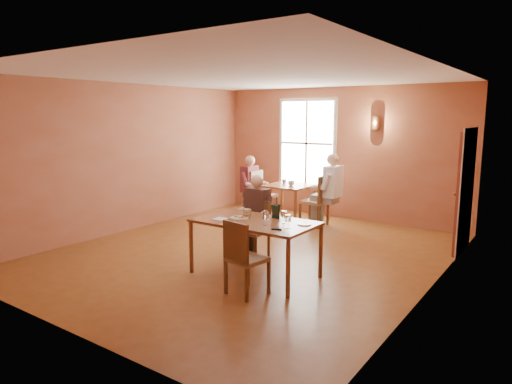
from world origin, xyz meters
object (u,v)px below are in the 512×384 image
Objects in this scene: diner_white at (316,191)px; diner_maroon at (263,188)px; diner_main at (252,220)px; chair_empty at (247,257)px; second_table at (288,203)px; main_table at (255,248)px; chair_diner_maroon at (264,195)px; chair_diner_main at (253,230)px; chair_diner_white at (314,200)px.

diner_maroon is (-1.36, 0.00, -0.06)m from diner_white.
diner_main is at bearing -175.31° from diner_white.
second_table is at bearing 123.93° from chair_empty.
main_table is at bearing 127.29° from chair_empty.
chair_empty is at bearing 31.50° from diner_maroon.
chair_diner_maroon is (-2.05, 3.28, 0.13)m from main_table.
chair_diner_main is 0.88× the size of chair_diner_maroon.
chair_diner_main is at bearing -71.17° from second_table.
diner_maroon reaches higher than second_table.
diner_maroon is at bearing -90.00° from chair_diner_maroon.
chair_diner_maroon is (-1.30, 0.00, -0.01)m from chair_diner_white.
diner_white reaches higher than diner_maroon.
diner_white is 1.39× the size of chair_diner_maroon.
chair_diner_main is 2.66m from diner_white.
chair_diner_maroon reaches higher than chair_diner_main.
chair_diner_white is at bearing 0.00° from second_table.
diner_main is at bearing 90.00° from chair_diner_main.
diner_white is (-0.22, 2.66, 0.10)m from diner_main.
diner_maroon reaches higher than main_table.
chair_diner_main is at bearing 30.45° from chair_diner_maroon.
chair_diner_main is 2.65m from chair_diner_white.
diner_main is 1.20× the size of chair_diner_white.
diner_white is at bearing 90.00° from diner_maroon.
second_table is 0.86× the size of chair_diner_maroon.
diner_maroon is (-2.08, 3.28, 0.28)m from main_table.
second_table is at bearing -71.17° from chair_diner_main.
chair_empty is (0.83, -1.30, 0.03)m from chair_diner_main.
second_table is at bearing 113.06° from main_table.
diner_main reaches higher than chair_diner_white.
diner_maroon is at bearing 180.00° from second_table.
diner_maroon is at bearing 122.33° from main_table.
diner_main is 1.21× the size of chair_diner_maroon.
chair_empty is 4.60m from chair_diner_maroon.
chair_diner_maroon is (-1.55, 2.66, -0.11)m from diner_main.
chair_diner_maroon is (-2.38, 3.93, 0.04)m from chair_empty.
chair_diner_white is (-0.75, 3.28, 0.13)m from main_table.
second_table is (-0.90, 2.66, -0.24)m from diner_main.
chair_diner_main is (-0.50, 0.65, 0.06)m from main_table.
chair_diner_white is (-1.08, 3.93, 0.04)m from chair_empty.
second_table is at bearing 90.00° from diner_maroon.
diner_maroon is (-1.58, 2.63, 0.22)m from chair_diner_main.
main_table is 3.37m from chair_diner_white.
chair_diner_white reaches higher than main_table.
diner_main is 3.10m from diner_maroon.
chair_diner_main is at bearing 30.93° from diner_maroon.
chair_empty is 0.92× the size of chair_diner_white.
diner_main reaches higher than chair_empty.
chair_diner_main reaches higher than main_table.
diner_maroon is at bearing 131.68° from chair_empty.
diner_main is at bearing -71.36° from second_table.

